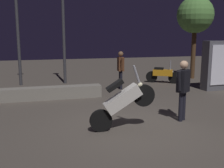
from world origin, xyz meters
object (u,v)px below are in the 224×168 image
Objects in this scene: streetlamp_far at (63,14)px; kiosk_billboard at (221,65)px; motorcycle_white_foreground at (122,101)px; person_bystander_far at (121,67)px; person_rider_beside at (183,85)px; streetlamp_near at (16,6)px; motorcycle_orange_parked_left at (163,74)px.

streetlamp_far is 2.49× the size of kiosk_billboard.
motorcycle_white_foreground is 5.23m from person_bystander_far.
motorcycle_white_foreground is 0.32× the size of streetlamp_far.
streetlamp_far is (-0.72, 7.07, 2.55)m from motorcycle_white_foreground.
motorcycle_white_foreground is at bearing -115.06° from person_rider_beside.
kiosk_billboard reaches higher than person_bystander_far.
streetlamp_near is 2.09m from streetlamp_far.
streetlamp_near reaches higher than motorcycle_orange_parked_left.
streetlamp_near reaches higher than person_bystander_far.
person_rider_beside is 4.73m from person_bystander_far.
streetlamp_near reaches higher than motorcycle_white_foreground.
person_bystander_far is 3.81m from streetlamp_far.
person_rider_beside is 0.29× the size of streetlamp_near.
streetlamp_far is at bearing -29.49° from kiosk_billboard.
streetlamp_far reaches higher than motorcycle_white_foreground.
person_bystander_far is at bearing 75.79° from motorcycle_white_foreground.
streetlamp_near is at bearing 179.18° from streetlamp_far.
streetlamp_near is at bearing -23.64° from kiosk_billboard.
kiosk_billboard is (5.63, 3.80, 0.31)m from motorcycle_white_foreground.
person_rider_beside is 5.17m from kiosk_billboard.
person_bystander_far is at bearing -26.11° from streetlamp_near.
kiosk_billboard is at bearing -21.40° from streetlamp_near.
person_rider_beside is (1.83, 0.29, 0.26)m from motorcycle_white_foreground.
kiosk_billboard is at bearing -12.21° from person_bystander_far.
motorcycle_orange_parked_left is 5.59m from streetlamp_far.
motorcycle_white_foreground is 0.79× the size of kiosk_billboard.
person_rider_beside reaches higher than person_bystander_far.
person_rider_beside is at bearing -55.84° from streetlamp_near.
person_bystander_far is at bearing -126.82° from motorcycle_orange_parked_left.
streetlamp_far is at bearing 140.90° from person_bystander_far.
person_rider_beside is at bearing 40.54° from kiosk_billboard.
motorcycle_white_foreground is 8.15m from streetlamp_near.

